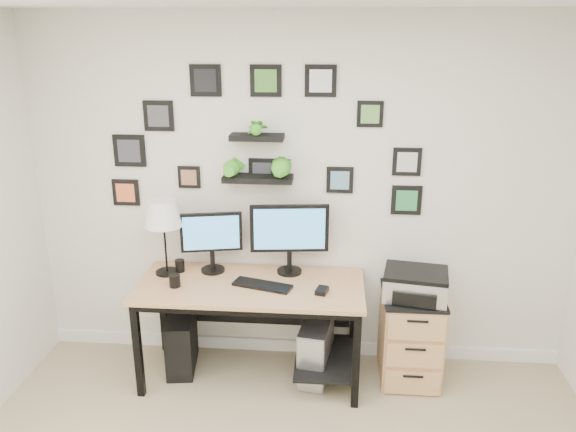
# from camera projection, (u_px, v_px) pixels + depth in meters

# --- Properties ---
(room) EXTENTS (4.00, 4.00, 4.00)m
(room) POSITION_uv_depth(u_px,v_px,m) (299.00, 346.00, 4.50)
(room) COLOR tan
(room) RESTS_ON ground
(desk) EXTENTS (1.60, 0.70, 0.75)m
(desk) POSITION_uv_depth(u_px,v_px,m) (257.00, 298.00, 4.04)
(desk) COLOR tan
(desk) RESTS_ON ground
(monitor_left) EXTENTS (0.44, 0.21, 0.46)m
(monitor_left) POSITION_uv_depth(u_px,v_px,m) (212.00, 238.00, 4.09)
(monitor_left) COLOR black
(monitor_left) RESTS_ON desk
(monitor_right) EXTENTS (0.57, 0.20, 0.53)m
(monitor_right) POSITION_uv_depth(u_px,v_px,m) (289.00, 233.00, 4.05)
(monitor_right) COLOR black
(monitor_right) RESTS_ON desk
(keyboard) EXTENTS (0.44, 0.24, 0.02)m
(keyboard) POSITION_uv_depth(u_px,v_px,m) (262.00, 285.00, 3.93)
(keyboard) COLOR black
(keyboard) RESTS_ON desk
(mouse) EXTENTS (0.10, 0.13, 0.03)m
(mouse) POSITION_uv_depth(u_px,v_px,m) (322.00, 291.00, 3.84)
(mouse) COLOR black
(mouse) RESTS_ON desk
(table_lamp) EXTENTS (0.28, 0.28, 0.56)m
(table_lamp) POSITION_uv_depth(u_px,v_px,m) (163.00, 215.00, 4.01)
(table_lamp) COLOR black
(table_lamp) RESTS_ON desk
(mug) EXTENTS (0.08, 0.08, 0.09)m
(mug) POSITION_uv_depth(u_px,v_px,m) (175.00, 281.00, 3.92)
(mug) COLOR black
(mug) RESTS_ON desk
(pen_cup) EXTENTS (0.07, 0.07, 0.09)m
(pen_cup) POSITION_uv_depth(u_px,v_px,m) (180.00, 266.00, 4.16)
(pen_cup) COLOR black
(pen_cup) RESTS_ON desk
(pc_tower_black) EXTENTS (0.25, 0.45, 0.43)m
(pc_tower_black) POSITION_uv_depth(u_px,v_px,m) (182.00, 342.00, 4.24)
(pc_tower_black) COLOR black
(pc_tower_black) RESTS_ON ground
(pc_tower_grey) EXTENTS (0.26, 0.47, 0.44)m
(pc_tower_grey) POSITION_uv_depth(u_px,v_px,m) (316.00, 350.00, 4.13)
(pc_tower_grey) COLOR gray
(pc_tower_grey) RESTS_ON ground
(file_cabinet) EXTENTS (0.43, 0.53, 0.67)m
(file_cabinet) POSITION_uv_depth(u_px,v_px,m) (410.00, 336.00, 4.10)
(file_cabinet) COLOR tan
(file_cabinet) RESTS_ON ground
(printer) EXTENTS (0.48, 0.41, 0.20)m
(printer) POSITION_uv_depth(u_px,v_px,m) (415.00, 284.00, 3.92)
(printer) COLOR silver
(printer) RESTS_ON file_cabinet
(wall_decor) EXTENTS (2.29, 0.18, 1.05)m
(wall_decor) POSITION_uv_depth(u_px,v_px,m) (259.00, 148.00, 3.96)
(wall_decor) COLOR black
(wall_decor) RESTS_ON ground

